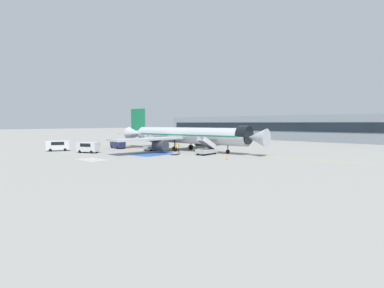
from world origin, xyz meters
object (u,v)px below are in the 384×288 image
(service_van_2, at_px, (118,143))
(ground_crew_1, at_px, (176,147))
(boarding_stairs_aft, at_px, (154,146))
(traffic_cone_1, at_px, (227,156))
(service_van_1, at_px, (58,145))
(traffic_cone_0, at_px, (227,158))
(traffic_cone_2, at_px, (131,148))
(service_van_0, at_px, (88,147))
(airliner, at_px, (186,136))
(ground_crew_0, at_px, (179,147))
(baggage_cart, at_px, (175,153))
(terminal_building, at_px, (287,128))
(fuel_tanker, at_px, (227,138))
(boarding_stairs_forward, at_px, (207,150))

(service_van_2, relative_size, ground_crew_1, 3.02)
(boarding_stairs_aft, xyz_separation_m, ground_crew_1, (6.32, 1.20, 0.11))
(traffic_cone_1, bearing_deg, service_van_1, -155.48)
(traffic_cone_0, bearing_deg, traffic_cone_2, 177.25)
(service_van_2, bearing_deg, boarding_stairs_aft, 111.68)
(service_van_0, xyz_separation_m, traffic_cone_0, (29.18, 10.63, -1.14))
(airliner, bearing_deg, boarding_stairs_aft, -54.67)
(boarding_stairs_aft, xyz_separation_m, ground_crew_0, (7.56, 0.92, 0.11))
(ground_crew_0, relative_size, traffic_cone_2, 3.81)
(baggage_cart, bearing_deg, terminal_building, -117.14)
(service_van_0, relative_size, ground_crew_0, 2.79)
(traffic_cone_0, relative_size, terminal_building, 0.00)
(airliner, height_order, service_van_2, airliner)
(fuel_tanker, bearing_deg, terminal_building, -4.46)
(boarding_stairs_aft, height_order, traffic_cone_2, boarding_stairs_aft)
(baggage_cart, distance_m, ground_crew_0, 5.14)
(boarding_stairs_aft, relative_size, terminal_building, 0.05)
(ground_crew_0, height_order, ground_crew_1, ground_crew_0)
(boarding_stairs_forward, bearing_deg, fuel_tanker, 114.63)
(airliner, relative_size, boarding_stairs_aft, 7.56)
(service_van_2, xyz_separation_m, baggage_cart, (21.64, -0.39, -1.14))
(boarding_stairs_aft, xyz_separation_m, fuel_tanker, (-0.91, 30.20, 0.78))
(airliner, xyz_separation_m, terminal_building, (-2.90, 58.47, 1.11))
(airliner, height_order, traffic_cone_0, airliner)
(service_van_0, bearing_deg, boarding_stairs_forward, -80.46)
(boarding_stairs_forward, xyz_separation_m, boarding_stairs_aft, (-15.35, -1.26, -0.00))
(traffic_cone_1, height_order, traffic_cone_2, same)
(airliner, relative_size, service_van_2, 7.31)
(airliner, relative_size, ground_crew_1, 22.07)
(baggage_cart, bearing_deg, traffic_cone_2, -39.16)
(fuel_tanker, relative_size, traffic_cone_0, 21.72)
(service_van_2, distance_m, ground_crew_0, 18.91)
(fuel_tanker, xyz_separation_m, baggage_cart, (11.55, -33.29, -1.49))
(ground_crew_0, distance_m, traffic_cone_0, 16.45)
(boarding_stairs_aft, xyz_separation_m, traffic_cone_1, (21.29, 0.25, -0.72))
(airliner, height_order, ground_crew_1, airliner)
(ground_crew_1, bearing_deg, service_van_2, -86.91)
(boarding_stairs_forward, height_order, service_van_2, boarding_stairs_forward)
(ground_crew_1, bearing_deg, traffic_cone_1, 76.74)
(boarding_stairs_aft, relative_size, traffic_cone_2, 11.10)
(boarding_stairs_forward, bearing_deg, terminal_building, 96.60)
(traffic_cone_0, xyz_separation_m, traffic_cone_1, (-2.25, 3.13, 0.01))
(baggage_cart, xyz_separation_m, traffic_cone_0, (12.89, 0.22, -0.02))
(airliner, xyz_separation_m, service_van_2, (-16.84, -7.61, -2.09))
(fuel_tanker, height_order, service_van_1, fuel_tanker)
(service_van_0, relative_size, service_van_2, 0.93)
(boarding_stairs_aft, xyz_separation_m, service_van_2, (-11.00, -2.71, 0.43))
(service_van_2, relative_size, baggage_cart, 1.86)
(boarding_stairs_aft, relative_size, baggage_cart, 1.79)
(boarding_stairs_aft, distance_m, service_van_1, 21.95)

